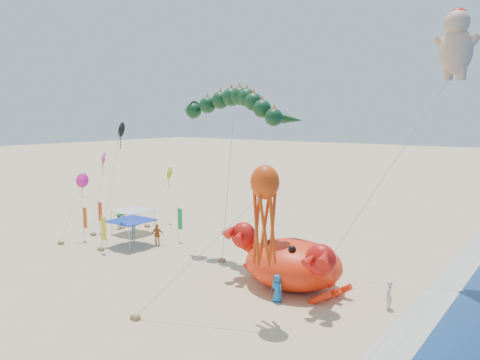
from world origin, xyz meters
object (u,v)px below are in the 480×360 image
canopy_blue (131,218)px  canopy_white (133,208)px  cherub_kite (456,43)px  octopus_kite (264,208)px  crab_inflatable (292,262)px  dragon_kite (232,110)px

canopy_blue → canopy_white: same height
cherub_kite → octopus_kite: size_ratio=2.11×
canopy_blue → canopy_white: bearing=136.9°
crab_inflatable → dragon_kite: dragon_kite is taller
dragon_kite → crab_inflatable: bearing=-18.8°
dragon_kite → octopus_kite: size_ratio=1.50×
dragon_kite → octopus_kite: 12.12m
octopus_kite → canopy_white: (-20.97, 8.80, -3.92)m
octopus_kite → canopy_blue: 18.93m
dragon_kite → canopy_white: 16.08m
dragon_kite → canopy_blue: 13.56m
octopus_kite → cherub_kite: bearing=65.2°
crab_inflatable → canopy_blue: 16.48m
dragon_kite → octopus_kite: dragon_kite is taller
dragon_kite → cherub_kite: cherub_kite is taller
octopus_kite → canopy_white: bearing=157.2°
dragon_kite → canopy_white: size_ratio=3.78×
dragon_kite → canopy_blue: size_ratio=3.60×
crab_inflatable → octopus_kite: size_ratio=1.04×
cherub_kite → canopy_white: bearing=-170.1°
crab_inflatable → canopy_blue: crab_inflatable is taller
cherub_kite → canopy_blue: size_ratio=5.06×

